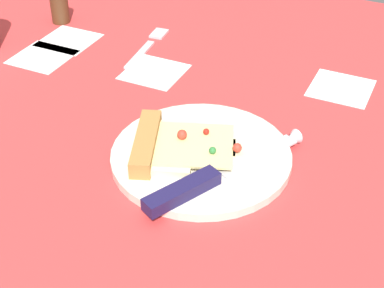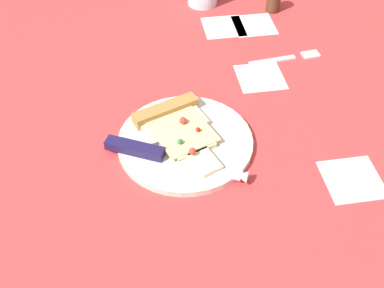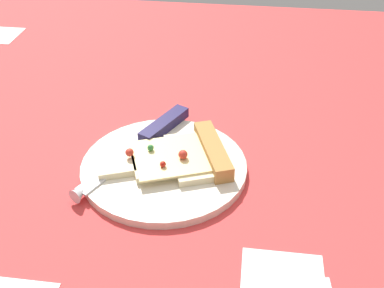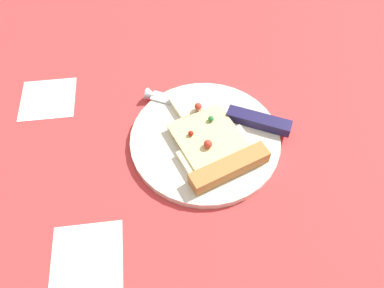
% 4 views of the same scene
% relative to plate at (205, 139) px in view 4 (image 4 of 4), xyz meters
% --- Properties ---
extents(ground_plane, '(1.29, 1.29, 0.03)m').
position_rel_plate_xyz_m(ground_plane, '(-0.04, -0.01, -0.02)').
color(ground_plane, '#D13838').
rests_on(ground_plane, ground).
extents(plate, '(0.23, 0.23, 0.01)m').
position_rel_plate_xyz_m(plate, '(0.00, 0.00, 0.00)').
color(plate, silver).
rests_on(plate, ground_plane).
extents(pizza_slice, '(0.14, 0.19, 0.03)m').
position_rel_plate_xyz_m(pizza_slice, '(-0.01, 0.02, 0.01)').
color(pizza_slice, beige).
rests_on(pizza_slice, plate).
extents(knife, '(0.22, 0.13, 0.02)m').
position_rel_plate_xyz_m(knife, '(-0.04, -0.04, 0.01)').
color(knife, silver).
rests_on(knife, plate).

